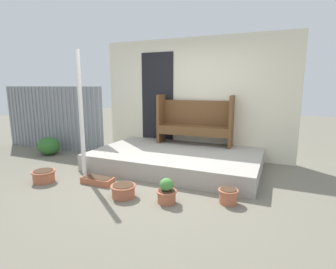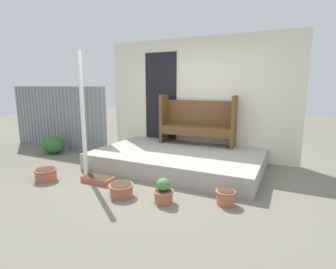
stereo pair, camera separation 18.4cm
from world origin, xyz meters
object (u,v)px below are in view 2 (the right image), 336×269
at_px(support_post, 83,114).
at_px(bench, 198,120).
at_px(flower_pot_middle, 121,189).
at_px(flower_pot_far_right, 225,196).
at_px(shrub_by_fence, 54,145).
at_px(flower_pot_left, 46,174).
at_px(flower_pot_right, 163,192).
at_px(planter_box_rect, 98,179).

height_order(support_post, bench, support_post).
relative_size(support_post, flower_pot_middle, 5.86).
distance_m(flower_pot_far_right, shrub_by_fence, 4.38).
bearing_deg(flower_pot_middle, shrub_by_fence, 155.40).
bearing_deg(flower_pot_left, flower_pot_far_right, 7.68).
xyz_separation_m(support_post, bench, (1.46, 1.87, -0.24)).
height_order(bench, flower_pot_far_right, bench).
xyz_separation_m(bench, flower_pot_right, (0.35, -2.33, -0.69)).
distance_m(bench, flower_pot_middle, 2.53).
bearing_deg(planter_box_rect, flower_pot_middle, -22.55).
bearing_deg(flower_pot_left, planter_box_rect, 18.70).
xyz_separation_m(flower_pot_right, shrub_by_fence, (-3.50, 1.23, 0.05)).
height_order(flower_pot_far_right, shrub_by_fence, shrub_by_fence).
relative_size(flower_pot_far_right, shrub_by_fence, 0.53).
bearing_deg(bench, flower_pot_far_right, -63.50).
xyz_separation_m(support_post, shrub_by_fence, (-1.70, 0.77, -0.88)).
relative_size(support_post, flower_pot_right, 6.27).
bearing_deg(flower_pot_left, shrub_by_fence, 135.00).
distance_m(flower_pot_left, planter_box_rect, 0.91).
distance_m(flower_pot_right, flower_pot_far_right, 0.83).
distance_m(bench, flower_pot_right, 2.46).
relative_size(flower_pot_right, shrub_by_fence, 0.66).
xyz_separation_m(planter_box_rect, shrub_by_fence, (-2.19, 1.03, 0.15)).
relative_size(flower_pot_left, flower_pot_right, 1.11).
xyz_separation_m(flower_pot_middle, planter_box_rect, (-0.67, 0.28, -0.05)).
height_order(flower_pot_far_right, planter_box_rect, flower_pot_far_right).
relative_size(flower_pot_left, planter_box_rect, 0.72).
xyz_separation_m(flower_pot_middle, flower_pot_right, (0.64, 0.08, 0.05)).
height_order(flower_pot_left, flower_pot_far_right, flower_pot_far_right).
xyz_separation_m(flower_pot_left, flower_pot_middle, (1.54, 0.01, -0.01)).
distance_m(support_post, flower_pot_middle, 1.61).
relative_size(bench, flower_pot_middle, 4.43).
bearing_deg(flower_pot_far_right, flower_pot_left, -172.32).
bearing_deg(flower_pot_right, support_post, 165.68).
height_order(flower_pot_left, flower_pot_right, flower_pot_right).
distance_m(flower_pot_left, flower_pot_middle, 1.54).
height_order(flower_pot_right, shrub_by_fence, shrub_by_fence).
xyz_separation_m(flower_pot_middle, flower_pot_far_right, (1.42, 0.39, 0.01)).
bearing_deg(flower_pot_right, flower_pot_far_right, 21.76).
bearing_deg(support_post, flower_pot_far_right, -3.36).
distance_m(flower_pot_middle, flower_pot_right, 0.65).
distance_m(support_post, flower_pot_left, 1.18).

